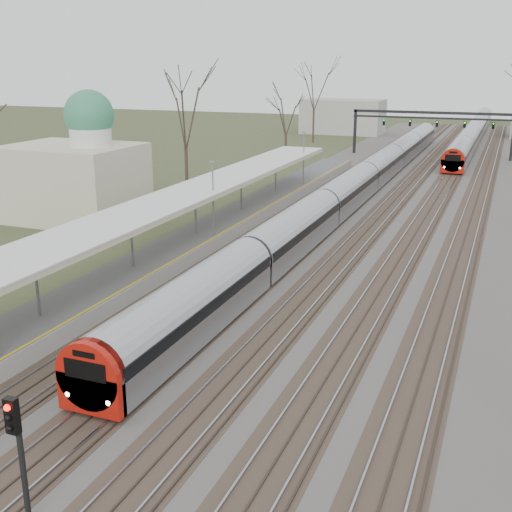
% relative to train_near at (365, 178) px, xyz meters
% --- Properties ---
extents(track_bed, '(24.00, 160.00, 0.22)m').
position_rel_train_near_xyz_m(track_bed, '(2.76, -2.44, -1.42)').
color(track_bed, '#474442').
rests_on(track_bed, ground).
extents(platform, '(3.50, 69.00, 1.00)m').
position_rel_train_near_xyz_m(platform, '(-6.55, -19.94, -0.98)').
color(platform, '#9E9B93').
rests_on(platform, ground).
extents(canopy, '(4.10, 50.00, 3.11)m').
position_rel_train_near_xyz_m(canopy, '(-6.55, -24.45, 2.45)').
color(canopy, slate).
rests_on(canopy, platform).
extents(dome_building, '(10.00, 8.00, 10.30)m').
position_rel_train_near_xyz_m(dome_building, '(-19.21, -19.44, 2.24)').
color(dome_building, beige).
rests_on(dome_building, ground).
extents(signal_gantry, '(21.00, 0.59, 6.08)m').
position_rel_train_near_xyz_m(signal_gantry, '(2.79, 27.55, 3.43)').
color(signal_gantry, black).
rests_on(signal_gantry, ground).
extents(tree_west_far, '(5.50, 5.50, 11.33)m').
position_rel_train_near_xyz_m(tree_west_far, '(-14.50, -9.44, 6.54)').
color(tree_west_far, '#2D231C').
rests_on(tree_west_far, ground).
extents(train_near, '(2.62, 90.21, 3.05)m').
position_rel_train_near_xyz_m(train_near, '(0.00, 0.00, 0.00)').
color(train_near, '#9A9CA4').
rests_on(train_near, ground).
extents(train_far, '(2.62, 75.21, 3.05)m').
position_rel_train_near_xyz_m(train_far, '(7.00, 50.69, 0.00)').
color(train_far, '#9A9CA4').
rests_on(train_far, ground).
extents(signal_post, '(0.35, 0.45, 4.10)m').
position_rel_train_near_xyz_m(signal_post, '(1.75, -50.13, 1.25)').
color(signal_post, black).
rests_on(signal_post, ground).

